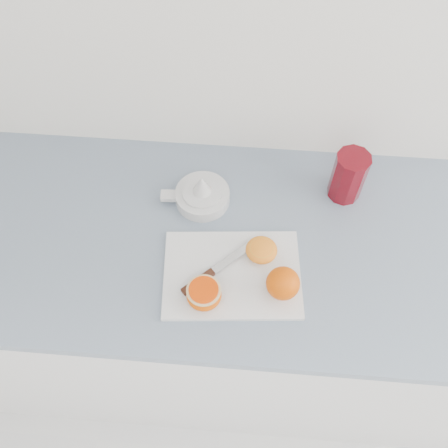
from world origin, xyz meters
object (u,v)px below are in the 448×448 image
at_px(half_orange, 204,294).
at_px(red_tumbler, 348,177).
at_px(citrus_juicer, 202,194).
at_px(counter, 273,311).
at_px(cutting_board, 232,274).

relative_size(half_orange, red_tumbler, 0.56).
relative_size(citrus_juicer, red_tumbler, 1.25).
distance_m(counter, citrus_juicer, 0.53).
xyz_separation_m(half_orange, red_tumbler, (0.33, 0.34, 0.03)).
distance_m(cutting_board, half_orange, 0.10).
relative_size(counter, half_orange, 31.44).
bearing_deg(half_orange, cutting_board, 50.05).
bearing_deg(half_orange, citrus_juicer, 97.11).
distance_m(counter, half_orange, 0.55).
height_order(counter, half_orange, half_orange).
distance_m(cutting_board, citrus_juicer, 0.23).
distance_m(half_orange, citrus_juicer, 0.29).
distance_m(half_orange, red_tumbler, 0.48).
bearing_deg(cutting_board, red_tumbler, 44.20).
bearing_deg(red_tumbler, cutting_board, -135.80).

